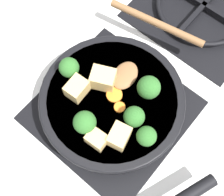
{
  "coord_description": "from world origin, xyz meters",
  "views": [
    {
      "loc": [
        0.15,
        -0.18,
        0.66
      ],
      "look_at": [
        0.0,
        0.0,
        0.08
      ],
      "focal_mm": 50.0,
      "sensor_mm": 36.0,
      "label": 1
    }
  ],
  "objects": [
    {
      "name": "front_burner_grate",
      "position": [
        0.0,
        0.0,
        0.01
      ],
      "size": [
        0.31,
        0.31,
        0.03
      ],
      "color": "black",
      "rests_on": "ground_plane"
    },
    {
      "name": "broccoli_floret_center_top",
      "position": [
        0.06,
        -0.01,
        0.1
      ],
      "size": [
        0.04,
        0.04,
        0.05
      ],
      "color": "#709956",
      "rests_on": "skillet_pan"
    },
    {
      "name": "tofu_cube_west_chunk",
      "position": [
        0.04,
        -0.09,
        0.09
      ],
      "size": [
        0.04,
        0.03,
        0.03
      ],
      "primitive_type": "cube",
      "rotation": [
        0.0,
        0.0,
        0.08
      ],
      "color": "#DBB770",
      "rests_on": "skillet_pan"
    },
    {
      "name": "ground_plane",
      "position": [
        0.0,
        0.0,
        0.0
      ],
      "size": [
        2.4,
        2.4,
        0.0
      ],
      "primitive_type": "plane",
      "color": "silver"
    },
    {
      "name": "carrot_slice_near_center",
      "position": [
        0.02,
        -0.01,
        0.08
      ],
      "size": [
        0.02,
        0.02,
        0.01
      ],
      "primitive_type": "cylinder",
      "color": "orange",
      "rests_on": "skillet_pan"
    },
    {
      "name": "rear_burner_grate",
      "position": [
        0.0,
        0.36,
        0.01
      ],
      "size": [
        0.31,
        0.31,
        0.03
      ],
      "color": "black",
      "rests_on": "ground_plane"
    },
    {
      "name": "tofu_cube_east_chunk",
      "position": [
        -0.06,
        -0.03,
        0.09
      ],
      "size": [
        0.04,
        0.05,
        0.03
      ],
      "primitive_type": "cube",
      "rotation": [
        0.0,
        0.0,
        1.64
      ],
      "color": "#DBB770",
      "rests_on": "skillet_pan"
    },
    {
      "name": "broccoli_floret_near_spoon",
      "position": [
        -0.1,
        -0.01,
        0.1
      ],
      "size": [
        0.04,
        0.04,
        0.05
      ],
      "color": "#709956",
      "rests_on": "skillet_pan"
    },
    {
      "name": "broccoli_floret_east_rim",
      "position": [
        0.1,
        -0.03,
        0.1
      ],
      "size": [
        0.04,
        0.04,
        0.05
      ],
      "color": "#709956",
      "rests_on": "skillet_pan"
    },
    {
      "name": "broccoli_floret_west_rim",
      "position": [
        0.05,
        0.05,
        0.11
      ],
      "size": [
        0.05,
        0.05,
        0.05
      ],
      "color": "#709956",
      "rests_on": "skillet_pan"
    },
    {
      "name": "carrot_slice_orange_thin",
      "position": [
        0.0,
        0.01,
        0.08
      ],
      "size": [
        0.03,
        0.03,
        0.01
      ],
      "primitive_type": "cylinder",
      "color": "orange",
      "rests_on": "skillet_pan"
    },
    {
      "name": "broccoli_floret_north_edge",
      "position": [
        -0.0,
        -0.08,
        0.1
      ],
      "size": [
        0.04,
        0.04,
        0.05
      ],
      "color": "#709956",
      "rests_on": "skillet_pan"
    },
    {
      "name": "skillet_pan",
      "position": [
        0.0,
        -0.0,
        0.05
      ],
      "size": [
        0.41,
        0.31,
        0.05
      ],
      "color": "black",
      "rests_on": "front_burner_grate"
    },
    {
      "name": "tofu_cube_near_handle",
      "position": [
        0.06,
        -0.06,
        0.09
      ],
      "size": [
        0.04,
        0.05,
        0.03
      ],
      "primitive_type": "cube",
      "rotation": [
        0.0,
        0.0,
        1.8
      ],
      "color": "#DBB770",
      "rests_on": "skillet_pan"
    },
    {
      "name": "tofu_cube_center_large",
      "position": [
        -0.04,
        0.01,
        0.1
      ],
      "size": [
        0.06,
        0.06,
        0.04
      ],
      "primitive_type": "cube",
      "rotation": [
        0.0,
        0.0,
        0.44
      ],
      "color": "#DBB770",
      "rests_on": "skillet_pan"
    },
    {
      "name": "wooden_spoon",
      "position": [
        -0.03,
        0.13,
        0.08
      ],
      "size": [
        0.22,
        0.21,
        0.02
      ],
      "color": "brown",
      "rests_on": "skillet_pan"
    }
  ]
}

